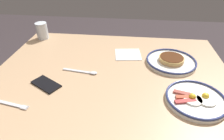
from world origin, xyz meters
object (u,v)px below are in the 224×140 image
(fork_near, at_px, (9,104))
(paper_napkin, at_px, (128,54))
(plate_center_pancakes, at_px, (196,99))
(cell_phone, at_px, (46,84))
(tea_spoon, at_px, (85,72))
(drinking_glass, at_px, (42,32))
(plate_near_main, at_px, (171,61))

(fork_near, bearing_deg, paper_napkin, -134.89)
(plate_center_pancakes, xyz_separation_m, cell_phone, (0.68, -0.04, -0.01))
(fork_near, height_order, tea_spoon, tea_spoon)
(plate_center_pancakes, distance_m, drinking_glass, 1.06)
(drinking_glass, height_order, cell_phone, drinking_glass)
(drinking_glass, distance_m, cell_phone, 0.56)
(drinking_glass, bearing_deg, fork_near, 100.62)
(cell_phone, bearing_deg, tea_spoon, -112.17)
(plate_near_main, height_order, fork_near, plate_near_main)
(cell_phone, bearing_deg, plate_center_pancakes, -152.86)
(cell_phone, relative_size, tea_spoon, 0.77)
(fork_near, xyz_separation_m, tea_spoon, (-0.26, -0.27, 0.00))
(cell_phone, distance_m, fork_near, 0.18)
(fork_near, bearing_deg, plate_center_pancakes, -172.41)
(plate_near_main, bearing_deg, paper_napkin, -16.23)
(paper_napkin, bearing_deg, tea_spoon, 45.09)
(cell_phone, height_order, fork_near, cell_phone)
(fork_near, bearing_deg, drinking_glass, -79.38)
(plate_near_main, height_order, drinking_glass, drinking_glass)
(drinking_glass, height_order, paper_napkin, drinking_glass)
(plate_center_pancakes, height_order, fork_near, plate_center_pancakes)
(plate_center_pancakes, bearing_deg, plate_near_main, -79.00)
(drinking_glass, distance_m, tea_spoon, 0.55)
(paper_napkin, xyz_separation_m, tea_spoon, (0.21, 0.22, 0.00))
(plate_center_pancakes, relative_size, cell_phone, 1.76)
(fork_near, bearing_deg, cell_phone, -126.08)
(paper_napkin, bearing_deg, cell_phone, 42.01)
(drinking_glass, height_order, fork_near, drinking_glass)
(plate_center_pancakes, distance_m, cell_phone, 0.68)
(fork_near, distance_m, tea_spoon, 0.37)
(cell_phone, xyz_separation_m, fork_near, (0.10, 0.14, -0.00))
(paper_napkin, relative_size, fork_near, 0.78)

